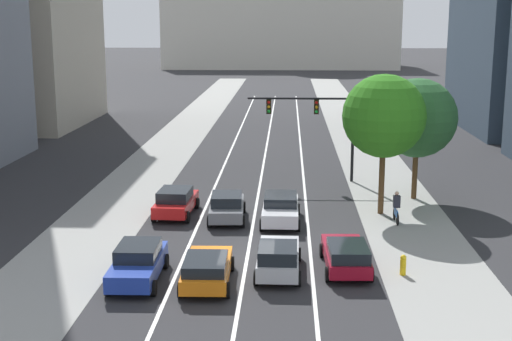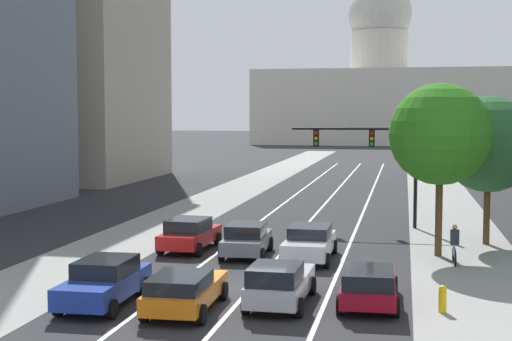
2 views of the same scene
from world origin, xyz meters
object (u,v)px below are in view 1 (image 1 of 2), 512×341
Objects in this scene: car_white at (281,208)px; car_silver at (278,257)px; street_tree_near_right at (417,118)px; capitol_building at (281,20)px; street_tree_far_right at (384,116)px; car_blue at (138,262)px; car_orange at (207,268)px; car_red at (176,202)px; car_crimson at (346,255)px; fire_hydrant at (403,265)px; traffic_signal_mast at (319,117)px; cyclist at (396,207)px; car_gray at (227,206)px.

car_silver is at bearing -179.62° from car_white.
car_white is 0.65× the size of street_tree_near_right.
street_tree_far_right is (7.06, -125.73, -4.87)m from capitol_building.
car_blue is 2.95m from car_orange.
car_red is 12.41m from street_tree_far_right.
car_crimson is at bearing -131.63° from car_red.
traffic_signal_mast is at bearing 99.21° from fire_hydrant.
traffic_signal_mast reaches higher than car_orange.
fire_hydrant is 11.11m from street_tree_far_right.
car_crimson is at bearing -88.14° from capitol_building.
car_blue is 16.59m from street_tree_far_right.
cyclist is (3.79, -9.89, -3.51)m from traffic_signal_mast.
car_gray is at bearing 35.21° from car_crimson.
street_tree_far_right reaches higher than street_tree_near_right.
car_blue is 8.90m from car_crimson.
car_red is 14.33m from fire_hydrant.
street_tree_near_right reaches higher than traffic_signal_mast.
car_crimson is at bearing -88.33° from traffic_signal_mast.
capitol_building reaches higher than street_tree_far_right.
capitol_building is 117.88m from traffic_signal_mast.
capitol_building is at bearing 1.07° from car_white.
car_red is (-2.92, 0.82, 0.02)m from car_gray.
car_orange is at bearing 163.19° from car_white.
capitol_building is 10.84× the size of car_crimson.
street_tree_near_right reaches higher than cyclist.
car_gray is 9.12m from cyclist.
car_crimson reaches higher than fire_hydrant.
car_silver is 10.35m from cyclist.
car_orange is (-2.91, -1.34, -0.06)m from car_silver.
car_red reaches higher than car_gray.
street_tree_near_right is (8.07, 13.66, 4.16)m from car_silver.
capitol_building reaches higher than car_gray.
car_silver is 8.05m from car_white.
car_orange is at bearing -126.65° from street_tree_far_right.
traffic_signal_mast is 18.60m from fire_hydrant.
fire_hydrant is at bearing -80.49° from car_orange.
car_gray is 11.71m from traffic_signal_mast.
car_white is at bearing 0.80° from car_silver.
car_orange is at bearing 106.83° from car_crimson.
car_orange is (2.93, -10.54, -0.07)m from car_red.
traffic_signal_mast is at bearing 141.39° from street_tree_near_right.
car_crimson reaches higher than car_orange.
car_red is 12.07m from cyclist.
car_crimson is at bearing -72.63° from car_orange.
car_silver is at bearing -119.03° from street_tree_far_right.
street_tree_near_right is at bearing -23.29° from car_crimson.
car_crimson is at bearing -111.51° from street_tree_near_right.
car_red is 2.59× the size of cyclist.
car_white reaches higher than fire_hydrant.
car_silver is at bearing -89.39° from capitol_building.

